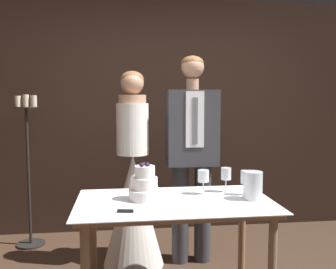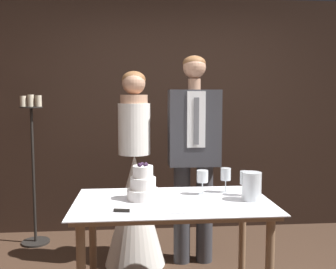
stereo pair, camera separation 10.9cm
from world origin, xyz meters
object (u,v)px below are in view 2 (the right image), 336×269
object	(u,v)px
wine_glass_near	(245,179)
bride	(135,195)
groom	(194,148)
cake_knife	(135,211)
candle_stand	(33,170)
wine_glass_far	(226,175)
hurricane_candle	(252,187)
cake_table	(173,214)
wine_glass_middle	(202,177)
tiered_cake	(143,186)

from	to	relation	value
wine_glass_near	bride	size ratio (longest dim) A/B	0.10
groom	bride	bearing A→B (deg)	179.94
cake_knife	wine_glass_near	world-z (taller)	wine_glass_near
candle_stand	wine_glass_far	bearing A→B (deg)	-33.57
hurricane_candle	bride	size ratio (longest dim) A/B	0.11
hurricane_candle	cake_table	bearing A→B (deg)	176.88
wine_glass_far	candle_stand	bearing A→B (deg)	146.43
wine_glass_near	candle_stand	bearing A→B (deg)	145.80
wine_glass_middle	hurricane_candle	size ratio (longest dim) A/B	0.91
hurricane_candle	wine_glass_near	bearing A→B (deg)	95.82
bride	groom	world-z (taller)	groom
hurricane_candle	candle_stand	distance (m)	2.29
wine_glass_far	tiered_cake	bearing A→B (deg)	-167.29
wine_glass_far	bride	xyz separation A→B (m)	(-0.68, 0.57, -0.28)
cake_table	wine_glass_middle	size ratio (longest dim) A/B	7.51
hurricane_candle	groom	xyz separation A→B (m)	(-0.28, 0.79, 0.16)
tiered_cake	cake_knife	size ratio (longest dim) A/B	0.59
wine_glass_middle	bride	size ratio (longest dim) A/B	0.10
wine_glass_near	wine_glass_middle	bearing A→B (deg)	168.49
wine_glass_middle	tiered_cake	bearing A→B (deg)	-167.63
groom	candle_stand	distance (m)	1.68
cake_knife	wine_glass_far	distance (m)	0.81
wine_glass_near	candle_stand	world-z (taller)	candle_stand
wine_glass_far	candle_stand	distance (m)	2.05
cake_table	wine_glass_far	world-z (taller)	wine_glass_far
wine_glass_near	wine_glass_far	distance (m)	0.16
cake_knife	groom	world-z (taller)	groom
bride	groom	bearing A→B (deg)	-0.06
tiered_cake	wine_glass_far	xyz separation A→B (m)	(0.62, 0.14, 0.03)
wine_glass_near	wine_glass_middle	distance (m)	0.31
cake_table	wine_glass_middle	bearing A→B (deg)	33.34
cake_knife	bride	bearing A→B (deg)	99.89
cake_table	groom	distance (m)	0.88
wine_glass_middle	candle_stand	bearing A→B (deg)	142.30
cake_table	cake_knife	xyz separation A→B (m)	(-0.26, -0.24, 0.10)
wine_glass_near	wine_glass_far	world-z (taller)	wine_glass_far
groom	candle_stand	xyz separation A→B (m)	(-1.55, 0.57, -0.28)
cake_knife	candle_stand	bearing A→B (deg)	132.76
groom	wine_glass_far	bearing A→B (deg)	-74.86
cake_table	wine_glass_near	world-z (taller)	wine_glass_near
wine_glass_near	candle_stand	distance (m)	2.21
wine_glass_middle	hurricane_candle	bearing A→B (deg)	-30.48
cake_table	tiered_cake	xyz separation A→B (m)	(-0.20, 0.06, 0.19)
tiered_cake	cake_knife	world-z (taller)	tiered_cake
cake_table	hurricane_candle	bearing A→B (deg)	-3.12
hurricane_candle	tiered_cake	bearing A→B (deg)	173.31
wine_glass_far	hurricane_candle	bearing A→B (deg)	-60.73
hurricane_candle	wine_glass_middle	bearing A→B (deg)	149.52
wine_glass_far	hurricane_candle	distance (m)	0.26
wine_glass_far	cake_knife	bearing A→B (deg)	-146.90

